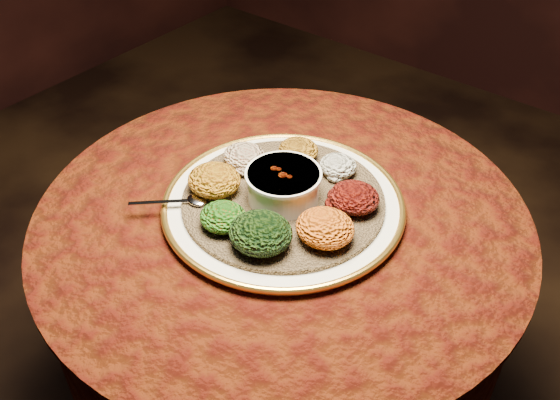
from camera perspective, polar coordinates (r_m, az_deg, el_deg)
The scene contains 13 objects.
table at distance 1.33m, azimuth 0.15°, elevation -6.99°, with size 0.96×0.96×0.73m.
platter at distance 1.20m, azimuth 0.30°, elevation -0.38°, with size 0.52×0.52×0.02m.
injera at distance 1.20m, azimuth 0.30°, elevation 0.02°, with size 0.39×0.39×0.01m, color olive.
stew_bowl at distance 1.17m, azimuth 0.31°, elevation 1.52°, with size 0.14×0.14×0.06m.
spoon at distance 1.19m, azimuth -8.16°, elevation -0.04°, with size 0.12×0.11×0.01m.
portion_ayib at distance 1.25m, azimuth 5.32°, elevation 3.15°, with size 0.08×0.07×0.04m, color beige.
portion_kitfo at distance 1.17m, azimuth 6.82°, elevation 0.23°, with size 0.10×0.09×0.05m, color black.
portion_tikil at distance 1.09m, azimuth 4.14°, elevation -2.55°, with size 0.11×0.10×0.05m, color #BD720F.
portion_gomen at distance 1.08m, azimuth -1.79°, elevation -3.02°, with size 0.11×0.11×0.05m, color black.
portion_mixveg at distance 1.12m, azimuth -5.24°, elevation -1.56°, with size 0.09×0.08×0.04m, color #983209.
portion_kik at distance 1.20m, azimuth -6.04°, elevation 1.83°, with size 0.10×0.10×0.05m, color #AC710F.
portion_timatim at distance 1.27m, azimuth -3.31°, elevation 4.05°, with size 0.09×0.08×0.04m, color maroon.
portion_shiro at distance 1.29m, azimuth 1.69°, elevation 4.60°, with size 0.08×0.08×0.04m, color #996212.
Camera 1 is at (0.56, -0.72, 1.52)m, focal length 40.00 mm.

